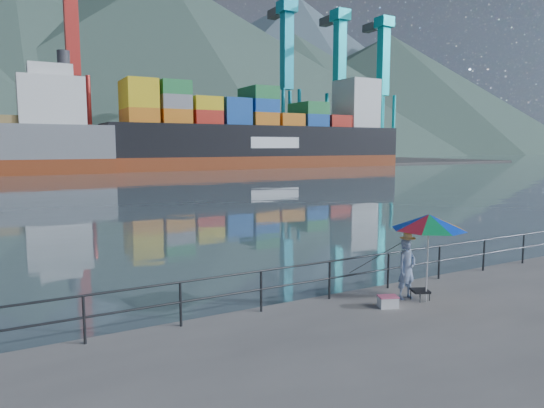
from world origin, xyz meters
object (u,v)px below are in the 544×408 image
Objects in this scene: container_ship at (270,136)px; beach_umbrella at (429,222)px; fisherman at (407,269)px; cooler_bag at (388,302)px.

beach_umbrella is at bearing -115.77° from container_ship.
beach_umbrella is (0.23, -0.48, 1.29)m from fisherman.
beach_umbrella is 82.27m from container_ship.
cooler_bag is at bearing 172.52° from beach_umbrella.
cooler_bag is 82.75m from container_ship.
cooler_bag is 0.01× the size of container_ship.
cooler_bag is at bearing -116.52° from container_ship.
fisherman is at bearing 115.35° from beach_umbrella.
fisherman is at bearing -116.06° from container_ship.
container_ship is (35.96, 73.53, 5.06)m from fisherman.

